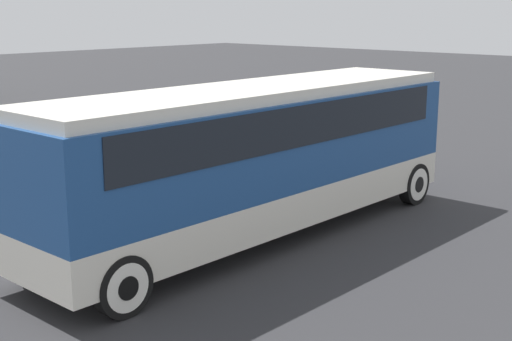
# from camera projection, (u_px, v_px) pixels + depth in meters

# --- Properties ---
(ground_plane) EXTENTS (120.00, 120.00, 0.00)m
(ground_plane) POSITION_uv_depth(u_px,v_px,m) (256.00, 236.00, 15.04)
(ground_plane) COLOR #2D2D30
(tour_bus) EXTENTS (10.67, 2.61, 3.18)m
(tour_bus) POSITION_uv_depth(u_px,v_px,m) (259.00, 147.00, 14.68)
(tour_bus) COLOR silver
(tour_bus) RESTS_ON ground_plane
(parked_car_near) EXTENTS (4.34, 1.80, 1.49)m
(parked_car_near) POSITION_uv_depth(u_px,v_px,m) (206.00, 142.00, 21.58)
(parked_car_near) COLOR #2D5638
(parked_car_near) RESTS_ON ground_plane
(parked_car_far) EXTENTS (4.14, 1.87, 1.43)m
(parked_car_far) POSITION_uv_depth(u_px,v_px,m) (112.00, 170.00, 18.04)
(parked_car_far) COLOR #7A6B5B
(parked_car_far) RESTS_ON ground_plane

